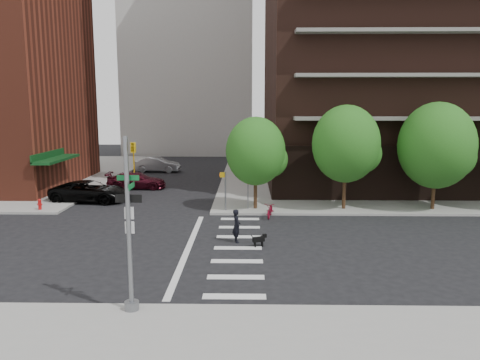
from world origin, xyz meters
The scene contains 15 objects.
ground centered at (0.00, 0.00, 0.00)m, with size 120.00×120.00×0.00m, color black.
sidewalk_ne centered at (20.50, 23.50, 0.07)m, with size 39.00×33.00×0.15m, color gray.
crosswalk centered at (2.21, 0.00, 0.01)m, with size 3.85×13.00×0.01m.
tree_a centered at (4.00, 8.50, 4.04)m, with size 4.00×4.00×5.90m.
tree_b centered at (10.00, 8.50, 4.54)m, with size 4.50×4.50×6.65m.
tree_c centered at (16.00, 8.50, 4.45)m, with size 5.00×5.00×6.80m.
traffic_signal centered at (-0.47, -7.49, 2.70)m, with size 0.90×0.75×6.00m.
pedestrian_signal centered at (2.32, 7.92, 1.85)m, with size 2.18×0.67×2.60m.
fire_hydrant centered at (-10.50, 7.80, 0.55)m, with size 0.24×0.24×0.73m.
parked_car_black centered at (-8.20, 11.06, 0.79)m, with size 5.66×2.61×1.57m, color black.
parked_car_maroon centered at (-6.03, 16.49, 0.72)m, with size 4.96×2.02×1.44m, color #460F1B.
parked_car_silver centered at (-6.14, 26.39, 0.79)m, with size 4.78×1.67×1.58m, color gray.
scooter centered at (4.93, 6.50, 0.49)m, with size 0.65×1.86×0.98m, color maroon.
dog_walker centered at (2.91, 1.04, 0.88)m, with size 0.42×0.64×1.76m, color black.
dog centered at (4.08, 0.28, 0.39)m, with size 0.74×0.45×0.63m.
Camera 1 is at (3.52, -22.66, 7.19)m, focal length 35.00 mm.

